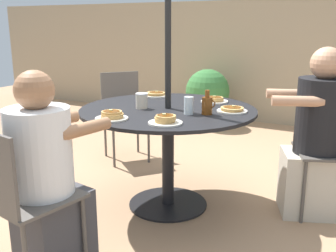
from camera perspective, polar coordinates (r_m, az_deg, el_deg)
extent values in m
plane|color=tan|center=(3.10, 0.00, -11.30)|extent=(12.00, 12.00, 0.00)
cube|color=tan|center=(5.63, 14.49, 8.85)|extent=(10.00, 0.06, 1.68)
cylinder|color=black|center=(3.10, 0.00, -11.18)|extent=(0.60, 0.60, 0.01)
cylinder|color=black|center=(2.96, 0.00, -4.85)|extent=(0.09, 0.09, 0.74)
cylinder|color=black|center=(2.86, 0.00, 2.37)|extent=(1.28, 1.28, 0.02)
cylinder|color=black|center=(2.80, 0.00, 12.32)|extent=(0.05, 0.05, 2.49)
cylinder|color=#514C47|center=(3.92, -2.83, -2.09)|extent=(0.02, 0.02, 0.46)
cylinder|color=#514C47|center=(3.83, -7.88, -2.64)|extent=(0.02, 0.02, 0.46)
cylinder|color=#514C47|center=(4.25, -4.41, -0.80)|extent=(0.02, 0.02, 0.46)
cylinder|color=#514C47|center=(4.16, -9.09, -1.28)|extent=(0.02, 0.02, 0.46)
cube|color=#514C47|center=(3.97, -6.14, 1.66)|extent=(0.59, 0.59, 0.02)
cube|color=#514C47|center=(4.12, -6.99, 5.05)|extent=(0.27, 0.32, 0.40)
cylinder|color=#514C47|center=(2.53, -17.32, -12.45)|extent=(0.02, 0.02, 0.46)
cylinder|color=#514C47|center=(2.28, -12.00, -15.33)|extent=(0.02, 0.02, 0.46)
cube|color=#514C47|center=(2.21, -18.95, -9.80)|extent=(0.49, 0.49, 0.02)
cube|color=#3D3D42|center=(2.37, -16.16, -14.36)|extent=(0.38, 0.41, 0.46)
cylinder|color=white|center=(2.16, -18.12, -3.75)|extent=(0.34, 0.34, 0.48)
sphere|color=#A3704C|center=(2.08, -18.84, 4.95)|extent=(0.20, 0.20, 0.20)
cylinder|color=#A3704C|center=(2.34, -16.29, 0.69)|extent=(0.13, 0.33, 0.07)
cylinder|color=#A3704C|center=(2.13, -11.99, -0.38)|extent=(0.13, 0.33, 0.07)
cylinder|color=#514C47|center=(2.90, 19.07, -9.06)|extent=(0.02, 0.02, 0.46)
cylinder|color=#514C47|center=(3.22, 17.77, -6.55)|extent=(0.02, 0.02, 0.46)
cube|color=#514C47|center=(3.02, 22.06, -3.49)|extent=(0.54, 0.54, 0.02)
cube|color=beige|center=(3.07, 19.58, -7.74)|extent=(0.47, 0.45, 0.46)
cylinder|color=black|center=(2.94, 21.41, 1.31)|extent=(0.35, 0.35, 0.53)
sphere|color=tan|center=(2.89, 22.09, 8.42)|extent=(0.22, 0.22, 0.22)
cylinder|color=tan|center=(2.73, 18.29, 3.44)|extent=(0.34, 0.19, 0.07)
cylinder|color=tan|center=(3.01, 17.25, 4.49)|extent=(0.34, 0.19, 0.07)
cylinder|color=silver|center=(3.34, -1.71, 4.45)|extent=(0.21, 0.21, 0.01)
cylinder|color=tan|center=(3.35, -1.74, 4.65)|extent=(0.16, 0.16, 0.01)
cylinder|color=tan|center=(3.34, -1.81, 4.81)|extent=(0.16, 0.16, 0.01)
ellipsoid|color=brown|center=(3.34, -1.71, 4.94)|extent=(0.12, 0.11, 0.00)
cube|color=#F4E084|center=(3.34, -1.62, 5.05)|extent=(0.02, 0.02, 0.01)
cylinder|color=silver|center=(2.77, 9.28, 2.16)|extent=(0.21, 0.21, 0.01)
cylinder|color=tan|center=(2.77, 9.17, 2.37)|extent=(0.15, 0.15, 0.01)
cylinder|color=tan|center=(2.76, 9.28, 2.58)|extent=(0.16, 0.16, 0.01)
ellipsoid|color=brown|center=(2.77, 9.30, 2.75)|extent=(0.13, 0.12, 0.00)
cube|color=#F4E084|center=(2.77, 9.46, 2.88)|extent=(0.02, 0.02, 0.01)
cylinder|color=silver|center=(3.10, 6.74, 3.57)|extent=(0.21, 0.21, 0.01)
cylinder|color=tan|center=(3.10, 6.67, 3.75)|extent=(0.15, 0.15, 0.01)
cylinder|color=tan|center=(3.09, 6.74, 3.91)|extent=(0.15, 0.15, 0.01)
cylinder|color=tan|center=(3.10, 6.76, 4.10)|extent=(0.14, 0.14, 0.01)
ellipsoid|color=brown|center=(3.10, 6.76, 4.22)|extent=(0.11, 0.10, 0.00)
cube|color=#F4E084|center=(3.09, 6.74, 4.31)|extent=(0.02, 0.02, 0.01)
cylinder|color=silver|center=(2.54, -8.18, 1.09)|extent=(0.21, 0.21, 0.01)
cylinder|color=tan|center=(2.54, -8.12, 1.35)|extent=(0.14, 0.14, 0.01)
cylinder|color=tan|center=(2.54, -8.07, 1.66)|extent=(0.14, 0.14, 0.01)
cylinder|color=tan|center=(2.54, -8.18, 1.99)|extent=(0.13, 0.13, 0.01)
ellipsoid|color=brown|center=(2.53, -8.22, 2.17)|extent=(0.11, 0.10, 0.00)
cube|color=#F4E084|center=(2.53, -8.31, 2.30)|extent=(0.03, 0.03, 0.01)
cylinder|color=silver|center=(2.41, -0.39, 0.47)|extent=(0.21, 0.21, 0.01)
cylinder|color=tan|center=(2.40, -0.48, 0.75)|extent=(0.12, 0.12, 0.01)
cylinder|color=tan|center=(2.40, -0.39, 1.10)|extent=(0.13, 0.13, 0.01)
cylinder|color=tan|center=(2.40, -0.32, 1.39)|extent=(0.12, 0.12, 0.01)
ellipsoid|color=brown|center=(2.40, -0.39, 1.62)|extent=(0.10, 0.09, 0.00)
cube|color=#F4E084|center=(2.39, -0.57, 1.73)|extent=(0.03, 0.03, 0.01)
cylinder|color=brown|center=(2.66, 5.68, 2.92)|extent=(0.07, 0.07, 0.12)
cylinder|color=brown|center=(2.65, 5.73, 4.68)|extent=(0.03, 0.03, 0.05)
torus|color=brown|center=(2.65, 6.34, 3.22)|extent=(0.06, 0.01, 0.06)
cylinder|color=beige|center=(2.85, -3.84, 3.59)|extent=(0.09, 0.09, 0.10)
cylinder|color=white|center=(2.84, -3.86, 4.69)|extent=(0.09, 0.09, 0.01)
cylinder|color=silver|center=(2.65, 3.03, 2.99)|extent=(0.07, 0.07, 0.12)
cylinder|color=#3D3D3F|center=(5.48, 5.65, 1.33)|extent=(0.37, 0.37, 0.21)
sphere|color=#387538|center=(5.41, 5.75, 5.06)|extent=(0.60, 0.60, 0.60)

